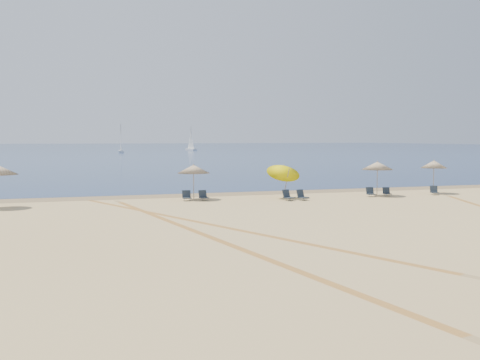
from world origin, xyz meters
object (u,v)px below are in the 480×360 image
at_px(umbrella_2, 194,169).
at_px(chair_3, 187,196).
at_px(chair_5, 288,196).
at_px(chair_4, 203,196).
at_px(chair_7, 371,192).
at_px(chair_9, 434,191).
at_px(umbrella_5, 434,164).
at_px(sailboat_1, 121,144).
at_px(chair_8, 387,192).
at_px(chair_6, 302,195).
at_px(umbrella_3, 284,170).
at_px(umbrella_4, 377,166).
at_px(sailboat_2, 191,143).

distance_m(umbrella_2, chair_3, 1.93).
distance_m(umbrella_2, chair_5, 6.44).
bearing_deg(chair_4, chair_3, 166.98).
height_order(chair_7, chair_9, chair_7).
relative_size(umbrella_5, sailboat_1, 0.31).
xyz_separation_m(umbrella_5, chair_8, (-4.32, -0.65, -1.87)).
distance_m(chair_4, chair_9, 16.68).
bearing_deg(chair_3, umbrella_2, 50.43).
bearing_deg(chair_7, chair_6, -165.84).
height_order(umbrella_3, umbrella_4, umbrella_3).
xyz_separation_m(chair_5, chair_8, (7.72, 0.59, -0.05)).
distance_m(umbrella_5, chair_7, 5.98).
distance_m(umbrella_3, umbrella_5, 11.76).
bearing_deg(umbrella_2, sailboat_2, 77.50).
bearing_deg(chair_9, umbrella_5, 79.51).
relative_size(umbrella_3, umbrella_5, 1.09).
height_order(chair_5, sailboat_2, sailboat_2).
xyz_separation_m(umbrella_5, chair_5, (-12.04, -1.24, -1.82)).
distance_m(umbrella_5, chair_6, 11.30).
distance_m(chair_3, chair_9, 17.78).
xyz_separation_m(umbrella_2, umbrella_5, (17.71, -1.29, 0.12)).
xyz_separation_m(chair_7, chair_8, (1.32, 0.07, -0.02)).
relative_size(chair_7, sailboat_1, 0.09).
height_order(umbrella_2, chair_7, umbrella_2).
bearing_deg(sailboat_1, chair_9, -80.52).
bearing_deg(chair_8, chair_7, -163.92).
distance_m(chair_5, chair_7, 6.42).
bearing_deg(chair_4, umbrella_4, -12.21).
distance_m(chair_3, sailboat_2, 153.13).
distance_m(chair_6, chair_7, 5.46).
distance_m(chair_4, sailboat_2, 152.99).
xyz_separation_m(chair_5, sailboat_2, (27.30, 151.29, 2.11)).
distance_m(umbrella_2, sailboat_1, 126.86).
distance_m(umbrella_3, chair_5, 2.17).
height_order(umbrella_2, chair_9, umbrella_2).
height_order(umbrella_4, umbrella_5, umbrella_5).
relative_size(chair_9, sailboat_2, 0.10).
relative_size(umbrella_2, umbrella_3, 0.87).
bearing_deg(chair_7, umbrella_2, 178.62).
xyz_separation_m(umbrella_5, chair_4, (-17.23, 0.56, -1.84)).
distance_m(umbrella_3, chair_9, 11.32).
height_order(chair_7, chair_8, chair_7).
xyz_separation_m(umbrella_3, sailboat_2, (27.02, 149.87, 0.49)).
relative_size(umbrella_2, chair_9, 3.04).
distance_m(sailboat_1, sailboat_2, 33.60).
distance_m(umbrella_3, sailboat_1, 127.76).
distance_m(umbrella_5, chair_4, 17.34).
height_order(chair_4, chair_7, same).
height_order(umbrella_5, chair_9, umbrella_5).
bearing_deg(chair_8, umbrella_5, 21.85).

